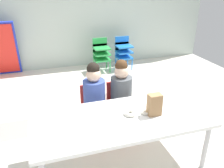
{
  "coord_description": "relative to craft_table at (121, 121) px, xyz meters",
  "views": [
    {
      "loc": [
        -0.85,
        -2.31,
        1.77
      ],
      "look_at": [
        -0.2,
        -0.26,
        0.8
      ],
      "focal_mm": 37.29,
      "sensor_mm": 36.0,
      "label": 1
    }
  ],
  "objects": [
    {
      "name": "kid_chair_blue_stack",
      "position": [
        1.01,
        2.72,
        -0.11
      ],
      "size": [
        0.32,
        0.3,
        0.68
      ],
      "color": "blue",
      "rests_on": "ground_plane"
    },
    {
      "name": "ground_plane",
      "position": [
        0.17,
        0.5,
        -0.52
      ],
      "size": [
        5.86,
        5.45,
        0.02
      ],
      "color": "silver"
    },
    {
      "name": "paper_bag_brown",
      "position": [
        0.32,
        -0.04,
        0.16
      ],
      "size": [
        0.13,
        0.09,
        0.22
      ],
      "primitive_type": "cube",
      "color": "#9E754C",
      "rests_on": "craft_table"
    },
    {
      "name": "kid_chair_green_stack",
      "position": [
        0.52,
        2.72,
        -0.11
      ],
      "size": [
        0.32,
        0.3,
        0.68
      ],
      "color": "green",
      "rests_on": "ground_plane"
    },
    {
      "name": "donut_powdered_loose",
      "position": [
        0.25,
        0.0,
        0.06
      ],
      "size": [
        0.1,
        0.1,
        0.03
      ],
      "primitive_type": "torus",
      "color": "white",
      "rests_on": "craft_table"
    },
    {
      "name": "back_wall",
      "position": [
        0.18,
        3.23,
        0.75
      ],
      "size": [
        5.86,
        0.1,
        2.52
      ],
      "primitive_type": "cube",
      "color": "#B2C1B7",
      "rests_on": "ground_plane"
    },
    {
      "name": "craft_table",
      "position": [
        0.0,
        0.0,
        0.0
      ],
      "size": [
        1.7,
        0.77,
        0.55
      ],
      "color": "white",
      "rests_on": "ground_plane"
    },
    {
      "name": "donut_powdered_on_plate",
      "position": [
        0.09,
        0.01,
        0.07
      ],
      "size": [
        0.13,
        0.13,
        0.04
      ],
      "primitive_type": "torus",
      "color": "white",
      "rests_on": "craft_table"
    },
    {
      "name": "seated_child_middle_seat",
      "position": [
        0.21,
        0.62,
        0.05
      ],
      "size": [
        0.32,
        0.31,
        0.92
      ],
      "color": "red",
      "rests_on": "ground_plane"
    },
    {
      "name": "seated_child_near_camera",
      "position": [
        -0.13,
        0.62,
        0.05
      ],
      "size": [
        0.32,
        0.31,
        0.92
      ],
      "color": "red",
      "rests_on": "ground_plane"
    },
    {
      "name": "paper_plate_near_edge",
      "position": [
        0.09,
        0.01,
        0.05
      ],
      "size": [
        0.18,
        0.18,
        0.01
      ],
      "primitive_type": "cylinder",
      "color": "white",
      "rests_on": "craft_table"
    }
  ]
}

